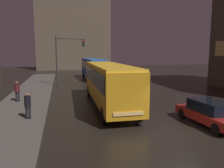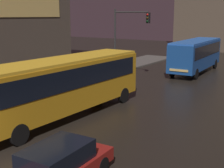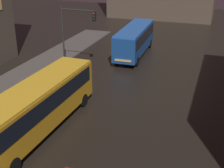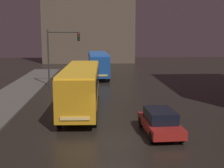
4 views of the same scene
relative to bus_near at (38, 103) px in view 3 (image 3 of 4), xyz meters
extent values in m
cube|color=orange|center=(0.00, 0.00, -0.19)|extent=(2.74, 11.41, 2.64)
cube|color=black|center=(0.00, 0.00, 0.37)|extent=(2.78, 10.51, 1.10)
cube|color=yellow|center=(0.00, 0.00, 1.20)|extent=(2.69, 11.18, 0.16)
cylinder|color=black|center=(1.01, -4.30, -1.56)|extent=(0.28, 1.01, 1.00)
cylinder|color=black|center=(1.23, 4.25, -1.56)|extent=(0.28, 1.01, 1.00)
cylinder|color=black|center=(-1.01, 4.31, -1.56)|extent=(0.28, 1.01, 1.00)
cube|color=#194793|center=(1.46, 17.85, -0.23)|extent=(2.76, 9.86, 2.56)
cube|color=black|center=(1.46, 17.85, 0.30)|extent=(2.79, 9.08, 1.10)
cube|color=blue|center=(1.46, 17.85, 1.13)|extent=(2.71, 9.67, 0.16)
cube|color=#F4CC72|center=(1.63, 12.94, -1.11)|extent=(1.70, 0.16, 0.20)
cylinder|color=black|center=(2.69, 14.40, -1.56)|extent=(0.28, 1.01, 1.00)
cylinder|color=black|center=(0.47, 14.32, -1.56)|extent=(0.28, 1.01, 1.00)
cylinder|color=black|center=(2.44, 21.38, -1.56)|extent=(0.28, 1.01, 1.00)
cylinder|color=black|center=(0.22, 21.31, -1.56)|extent=(0.28, 1.01, 1.00)
cylinder|color=#2D2D2D|center=(-4.11, 11.43, 1.08)|extent=(0.16, 0.16, 6.28)
cylinder|color=#2D2D2D|center=(-2.43, 11.43, 3.91)|extent=(3.37, 0.12, 0.12)
cube|color=black|center=(-0.74, 11.43, 3.41)|extent=(0.30, 0.24, 0.90)
sphere|color=red|center=(-0.74, 11.29, 3.69)|extent=(0.18, 0.18, 0.18)
sphere|color=#3B2B07|center=(-0.74, 11.29, 3.41)|extent=(0.18, 0.18, 0.18)
sphere|color=black|center=(-0.74, 11.29, 3.13)|extent=(0.18, 0.18, 0.18)
camera|label=1|loc=(-3.69, -16.74, 2.20)|focal=35.00mm
camera|label=2|loc=(11.72, -12.89, 3.64)|focal=50.00mm
camera|label=3|loc=(10.48, -15.29, 9.02)|focal=50.00mm
camera|label=4|loc=(1.09, -23.37, 3.80)|focal=50.00mm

